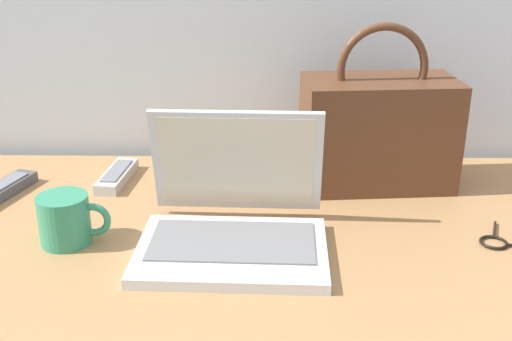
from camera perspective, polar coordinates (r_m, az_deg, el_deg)
name	(u,v)px	position (r m, az deg, el deg)	size (l,w,h in m)	color
desk	(278,242)	(1.12, 1.98, -6.45)	(1.60, 0.76, 0.03)	#A87A4C
laptop	(234,218)	(1.06, -2.03, -4.36)	(0.32, 0.28, 0.21)	silver
coffee_mug	(66,219)	(1.11, -16.80, -4.21)	(0.12, 0.09, 0.09)	#338C66
remote_control_near	(4,189)	(1.35, -21.85, -1.58)	(0.09, 0.17, 0.02)	#4C4C51
remote_control_far	(117,176)	(1.35, -12.45, -0.47)	(0.06, 0.16, 0.02)	#B7B7B7
handbag	(378,130)	(1.30, 10.98, 3.63)	(0.31, 0.19, 0.33)	#59331E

